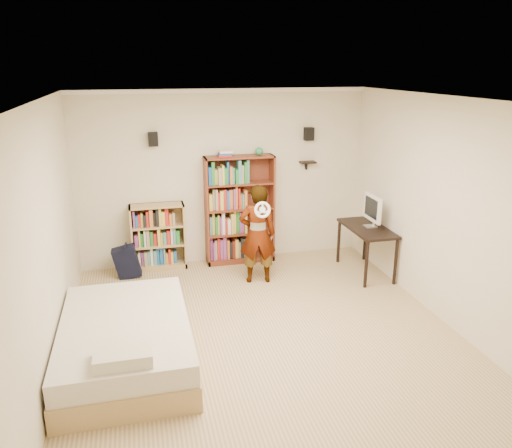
{
  "coord_description": "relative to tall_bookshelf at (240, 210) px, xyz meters",
  "views": [
    {
      "loc": [
        -1.34,
        -5.03,
        3.04
      ],
      "look_at": [
        0.05,
        0.6,
        1.18
      ],
      "focal_mm": 35.0,
      "sensor_mm": 36.0,
      "label": 1
    }
  ],
  "objects": [
    {
      "name": "imac",
      "position": [
        1.79,
        -0.92,
        0.11
      ],
      "size": [
        0.11,
        0.48,
        0.48
      ],
      "primitive_type": null,
      "rotation": [
        0.0,
        0.0,
        0.04
      ],
      "color": "white",
      "rests_on": "computer_desk"
    },
    {
      "name": "room_shell",
      "position": [
        -0.22,
        -2.34,
        0.91
      ],
      "size": [
        4.52,
        5.02,
        2.71
      ],
      "color": "beige",
      "rests_on": "ground"
    },
    {
      "name": "low_bookshelf",
      "position": [
        -1.28,
        0.0,
        -0.34
      ],
      "size": [
        0.82,
        0.31,
        1.02
      ],
      "primitive_type": null,
      "color": "tan",
      "rests_on": "ground"
    },
    {
      "name": "wii_wheel",
      "position": [
        0.08,
        -1.11,
        0.31
      ],
      "size": [
        0.23,
        0.09,
        0.23
      ],
      "primitive_type": "torus",
      "rotation": [
        1.36,
        0.0,
        0.0
      ],
      "color": "white",
      "rests_on": "person"
    },
    {
      "name": "speaker_left",
      "position": [
        -1.27,
        0.06,
        1.15
      ],
      "size": [
        0.14,
        0.12,
        0.2
      ],
      "primitive_type": "cube",
      "color": "black",
      "rests_on": "room_shell"
    },
    {
      "name": "person",
      "position": [
        0.08,
        -0.84,
        -0.13
      ],
      "size": [
        0.58,
        0.43,
        1.45
      ],
      "primitive_type": "imported",
      "rotation": [
        0.0,
        0.0,
        2.98
      ],
      "color": "black",
      "rests_on": "ground"
    },
    {
      "name": "wall_shelf",
      "position": [
        1.13,
        0.07,
        0.7
      ],
      "size": [
        0.25,
        0.16,
        0.02
      ],
      "primitive_type": "cube",
      "color": "black",
      "rests_on": "room_shell"
    },
    {
      "name": "navy_bag",
      "position": [
        -1.77,
        -0.25,
        -0.6
      ],
      "size": [
        0.38,
        0.26,
        0.5
      ],
      "primitive_type": null,
      "rotation": [
        0.0,
        0.0,
        -0.05
      ],
      "color": "black",
      "rests_on": "ground"
    },
    {
      "name": "ground",
      "position": [
        -0.22,
        -2.34,
        -0.85
      ],
      "size": [
        4.5,
        5.0,
        0.01
      ],
      "primitive_type": "cube",
      "color": "tan",
      "rests_on": "ground"
    },
    {
      "name": "speaker_right",
      "position": [
        1.13,
        0.06,
        1.15
      ],
      "size": [
        0.14,
        0.12,
        0.2
      ],
      "primitive_type": "cube",
      "color": "black",
      "rests_on": "room_shell"
    },
    {
      "name": "computer_desk",
      "position": [
        1.75,
        -0.93,
        -0.49
      ],
      "size": [
        0.53,
        1.07,
        0.73
      ],
      "primitive_type": null,
      "color": "black",
      "rests_on": "ground"
    },
    {
      "name": "crown_molding",
      "position": [
        -0.22,
        -2.34,
        1.82
      ],
      "size": [
        4.5,
        5.0,
        0.06
      ],
      "color": "white",
      "rests_on": "room_shell"
    },
    {
      "name": "daybed",
      "position": [
        -1.78,
        -2.53,
        -0.55
      ],
      "size": [
        1.34,
        2.06,
        0.61
      ],
      "primitive_type": null,
      "color": "beige",
      "rests_on": "ground"
    },
    {
      "name": "tall_bookshelf",
      "position": [
        0.0,
        0.0,
        0.0
      ],
      "size": [
        1.08,
        0.31,
        1.71
      ],
      "primitive_type": null,
      "color": "brown",
      "rests_on": "ground"
    }
  ]
}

